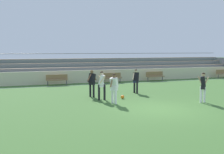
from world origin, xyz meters
The scene contains 14 objects.
ground_plane centered at (0.00, 0.00, 0.00)m, with size 160.00×160.00×0.00m, color #3D662D.
field_line_sideline centered at (0.00, 10.40, 0.00)m, with size 44.00×0.12×0.01m, color white.
sideline_wall centered at (0.00, 11.80, 0.57)m, with size 48.00×0.16×1.14m, color beige.
bleacher_stand centered at (3.32, 14.33, 1.13)m, with size 26.99×3.69×2.63m.
bench_far_left centered at (5.62, 10.98, 0.55)m, with size 1.80×0.40×0.90m.
bench_near_bin centered at (1.23, 10.98, 0.55)m, with size 1.80×0.40×0.90m.
bench_far_right centered at (-3.64, 10.98, 0.55)m, with size 1.80×0.40×0.90m.
bench_centre_sideline centered at (13.82, 10.98, 0.55)m, with size 1.80×0.40×0.90m.
player_white_dropping_back centered at (-2.07, 3.32, 1.03)m, with size 0.50×0.64×1.72m.
player_dark_trailing_run centered at (-2.34, 4.55, 1.02)m, with size 0.74×0.53×1.71m.
player_dark_overlapping centered at (0.89, 5.02, 0.98)m, with size 0.67×0.52×1.65m.
player_dark_challenging centered at (3.06, 0.74, 1.01)m, with size 0.47×0.60×1.70m.
player_white_pressing_high centered at (-1.74, 2.10, 0.99)m, with size 0.61×0.52×1.67m.
soccer_ball centered at (-0.74, 3.35, 0.11)m, with size 0.22×0.22×0.22m, color orange.
Camera 1 is at (-6.62, -11.42, 2.93)m, focal length 42.48 mm.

